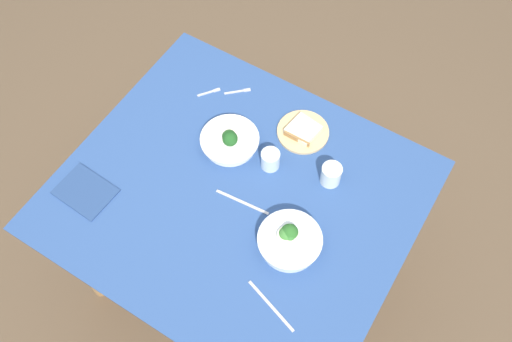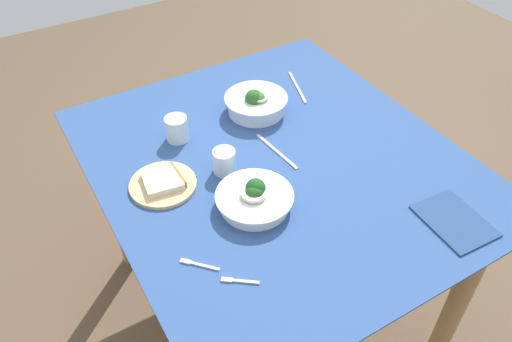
{
  "view_description": "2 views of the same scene",
  "coord_description": "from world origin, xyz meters",
  "px_view_note": "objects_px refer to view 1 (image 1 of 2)",
  "views": [
    {
      "loc": [
        0.56,
        -0.77,
        2.56
      ],
      "look_at": [
        0.01,
        0.11,
        0.79
      ],
      "focal_mm": 39.57,
      "sensor_mm": 36.0,
      "label": 1
    },
    {
      "loc": [
        -1.01,
        0.67,
        1.8
      ],
      "look_at": [
        -0.03,
        0.1,
        0.79
      ],
      "focal_mm": 35.69,
      "sensor_mm": 36.0,
      "label": 2
    }
  ],
  "objects_px": {
    "broccoli_bowl_near": "(289,241)",
    "bread_side_plate": "(303,131)",
    "broccoli_bowl_far": "(230,140)",
    "water_glass_center": "(331,175)",
    "napkin_folded_upper": "(85,191)",
    "fork_by_far_bowl": "(210,92)",
    "table_knife_right": "(242,202)",
    "water_glass_side": "(270,160)",
    "table_knife_left": "(271,306)",
    "fork_by_near_bowl": "(239,91)"
  },
  "relations": [
    {
      "from": "bread_side_plate",
      "to": "napkin_folded_upper",
      "type": "height_order",
      "value": "bread_side_plate"
    },
    {
      "from": "bread_side_plate",
      "to": "fork_by_near_bowl",
      "type": "xyz_separation_m",
      "value": [
        -0.32,
        0.04,
        -0.01
      ]
    },
    {
      "from": "water_glass_center",
      "to": "napkin_folded_upper",
      "type": "height_order",
      "value": "water_glass_center"
    },
    {
      "from": "napkin_folded_upper",
      "to": "fork_by_near_bowl",
      "type": "bearing_deg",
      "value": 71.56
    },
    {
      "from": "broccoli_bowl_near",
      "to": "bread_side_plate",
      "type": "distance_m",
      "value": 0.47
    },
    {
      "from": "broccoli_bowl_far",
      "to": "water_glass_center",
      "type": "height_order",
      "value": "broccoli_bowl_far"
    },
    {
      "from": "fork_by_far_bowl",
      "to": "broccoli_bowl_far",
      "type": "bearing_deg",
      "value": -92.06
    },
    {
      "from": "broccoli_bowl_far",
      "to": "bread_side_plate",
      "type": "height_order",
      "value": "broccoli_bowl_far"
    },
    {
      "from": "water_glass_center",
      "to": "fork_by_far_bowl",
      "type": "xyz_separation_m",
      "value": [
        -0.6,
        0.1,
        -0.04
      ]
    },
    {
      "from": "water_glass_side",
      "to": "fork_by_near_bowl",
      "type": "bearing_deg",
      "value": 141.25
    },
    {
      "from": "table_knife_left",
      "to": "table_knife_right",
      "type": "distance_m",
      "value": 0.39
    },
    {
      "from": "water_glass_side",
      "to": "fork_by_near_bowl",
      "type": "xyz_separation_m",
      "value": [
        -0.28,
        0.23,
        -0.04
      ]
    },
    {
      "from": "broccoli_bowl_far",
      "to": "napkin_folded_upper",
      "type": "relative_size",
      "value": 1.1
    },
    {
      "from": "broccoli_bowl_far",
      "to": "table_knife_left",
      "type": "bearing_deg",
      "value": -44.98
    },
    {
      "from": "table_knife_left",
      "to": "broccoli_bowl_near",
      "type": "bearing_deg",
      "value": -57.34
    },
    {
      "from": "table_knife_left",
      "to": "water_glass_center",
      "type": "bearing_deg",
      "value": -65.94
    },
    {
      "from": "broccoli_bowl_far",
      "to": "water_glass_side",
      "type": "bearing_deg",
      "value": 1.17
    },
    {
      "from": "fork_by_far_bowl",
      "to": "fork_by_near_bowl",
      "type": "distance_m",
      "value": 0.12
    },
    {
      "from": "water_glass_side",
      "to": "broccoli_bowl_far",
      "type": "bearing_deg",
      "value": -178.83
    },
    {
      "from": "fork_by_near_bowl",
      "to": "table_knife_right",
      "type": "bearing_deg",
      "value": -98.8
    },
    {
      "from": "broccoli_bowl_far",
      "to": "table_knife_right",
      "type": "relative_size",
      "value": 1.06
    },
    {
      "from": "water_glass_center",
      "to": "napkin_folded_upper",
      "type": "distance_m",
      "value": 0.89
    },
    {
      "from": "table_knife_left",
      "to": "napkin_folded_upper",
      "type": "relative_size",
      "value": 1.07
    },
    {
      "from": "fork_by_far_bowl",
      "to": "table_knife_right",
      "type": "bearing_deg",
      "value": -95.76
    },
    {
      "from": "fork_by_near_bowl",
      "to": "table_knife_right",
      "type": "xyz_separation_m",
      "value": [
        0.28,
        -0.41,
        -0.0
      ]
    },
    {
      "from": "bread_side_plate",
      "to": "water_glass_side",
      "type": "bearing_deg",
      "value": -99.88
    },
    {
      "from": "broccoli_bowl_near",
      "to": "broccoli_bowl_far",
      "type": "bearing_deg",
      "value": 148.98
    },
    {
      "from": "water_glass_center",
      "to": "fork_by_near_bowl",
      "type": "xyz_separation_m",
      "value": [
        -0.5,
        0.17,
        -0.04
      ]
    },
    {
      "from": "fork_by_far_bowl",
      "to": "napkin_folded_upper",
      "type": "bearing_deg",
      "value": -154.73
    },
    {
      "from": "bread_side_plate",
      "to": "table_knife_left",
      "type": "relative_size",
      "value": 0.92
    },
    {
      "from": "fork_by_far_bowl",
      "to": "table_knife_left",
      "type": "distance_m",
      "value": 0.9
    },
    {
      "from": "broccoli_bowl_near",
      "to": "fork_by_far_bowl",
      "type": "xyz_separation_m",
      "value": [
        -0.6,
        0.4,
        -0.03
      ]
    },
    {
      "from": "bread_side_plate",
      "to": "table_knife_left",
      "type": "bearing_deg",
      "value": -69.24
    },
    {
      "from": "napkin_folded_upper",
      "to": "fork_by_far_bowl",
      "type": "bearing_deg",
      "value": 78.11
    },
    {
      "from": "broccoli_bowl_far",
      "to": "broccoli_bowl_near",
      "type": "distance_m",
      "value": 0.46
    },
    {
      "from": "broccoli_bowl_far",
      "to": "fork_by_near_bowl",
      "type": "bearing_deg",
      "value": 115.17
    },
    {
      "from": "bread_side_plate",
      "to": "table_knife_left",
      "type": "xyz_separation_m",
      "value": [
        0.24,
        -0.64,
        -0.01
      ]
    },
    {
      "from": "fork_by_far_bowl",
      "to": "table_knife_left",
      "type": "xyz_separation_m",
      "value": [
        0.66,
        -0.62,
        -0.0
      ]
    },
    {
      "from": "broccoli_bowl_near",
      "to": "table_knife_right",
      "type": "bearing_deg",
      "value": 166.26
    },
    {
      "from": "bread_side_plate",
      "to": "broccoli_bowl_near",
      "type": "bearing_deg",
      "value": -66.51
    },
    {
      "from": "fork_by_far_bowl",
      "to": "broccoli_bowl_near",
      "type": "bearing_deg",
      "value": -86.85
    },
    {
      "from": "water_glass_center",
      "to": "fork_by_far_bowl",
      "type": "height_order",
      "value": "water_glass_center"
    },
    {
      "from": "broccoli_bowl_far",
      "to": "water_glass_side",
      "type": "xyz_separation_m",
      "value": [
        0.17,
        0.0,
        0.01
      ]
    },
    {
      "from": "broccoli_bowl_far",
      "to": "napkin_folded_upper",
      "type": "bearing_deg",
      "value": -126.94
    },
    {
      "from": "broccoli_bowl_far",
      "to": "water_glass_center",
      "type": "relative_size",
      "value": 2.68
    },
    {
      "from": "bread_side_plate",
      "to": "fork_by_near_bowl",
      "type": "height_order",
      "value": "bread_side_plate"
    },
    {
      "from": "napkin_folded_upper",
      "to": "water_glass_center",
      "type": "bearing_deg",
      "value": 34.83
    },
    {
      "from": "water_glass_center",
      "to": "napkin_folded_upper",
      "type": "bearing_deg",
      "value": -145.17
    },
    {
      "from": "fork_by_far_bowl",
      "to": "table_knife_right",
      "type": "distance_m",
      "value": 0.51
    },
    {
      "from": "bread_side_plate",
      "to": "water_glass_side",
      "type": "xyz_separation_m",
      "value": [
        -0.03,
        -0.19,
        0.03
      ]
    }
  ]
}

